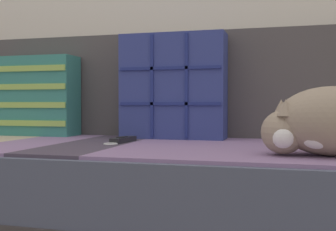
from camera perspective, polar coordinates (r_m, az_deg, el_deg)
The scene contains 6 objects.
couch at distance 1.54m, azimuth -4.96°, elevation -10.78°, with size 1.97×0.87×0.38m.
sofa_backrest at distance 1.85m, azimuth -1.04°, elevation 4.11°, with size 1.93×0.14×0.44m.
throw_pillow_quilted at distance 1.68m, azimuth 0.73°, elevation 3.95°, with size 0.42×0.14×0.41m.
throw_pillow_striped at distance 1.93m, azimuth -17.44°, elevation 2.53°, with size 0.37×0.14×0.34m.
sleeping_cat at distance 1.19m, azimuth 20.59°, elevation -0.98°, with size 0.37×0.25×0.19m.
game_remote_near at distance 1.52m, azimuth -6.20°, elevation -3.32°, with size 0.06×0.20×0.02m.
Camera 1 is at (0.52, -1.29, 0.52)m, focal length 45.00 mm.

